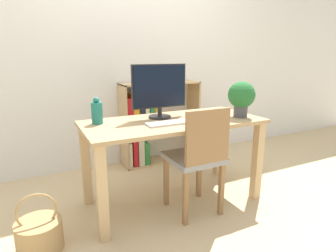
{
  "coord_description": "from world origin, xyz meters",
  "views": [
    {
      "loc": [
        -1.03,
        -1.99,
        1.25
      ],
      "look_at": [
        0.0,
        0.1,
        0.65
      ],
      "focal_mm": 30.0,
      "sensor_mm": 36.0,
      "label": 1
    }
  ],
  "objects_px": {
    "potted_plant": "(241,97)",
    "monitor": "(159,89)",
    "keyboard": "(169,123)",
    "vase": "(97,112)",
    "chair": "(198,156)",
    "basket": "(39,234)",
    "bookshelf": "(147,124)"
  },
  "relations": [
    {
      "from": "potted_plant",
      "to": "monitor",
      "type": "bearing_deg",
      "value": 155.82
    },
    {
      "from": "keyboard",
      "to": "vase",
      "type": "xyz_separation_m",
      "value": [
        -0.5,
        0.26,
        0.08
      ]
    },
    {
      "from": "keyboard",
      "to": "chair",
      "type": "distance_m",
      "value": 0.34
    },
    {
      "from": "keyboard",
      "to": "basket",
      "type": "distance_m",
      "value": 1.17
    },
    {
      "from": "monitor",
      "to": "basket",
      "type": "bearing_deg",
      "value": -161.65
    },
    {
      "from": "keyboard",
      "to": "basket",
      "type": "xyz_separation_m",
      "value": [
        -0.99,
        -0.1,
        -0.62
      ]
    },
    {
      "from": "vase",
      "to": "monitor",
      "type": "bearing_deg",
      "value": -1.63
    },
    {
      "from": "monitor",
      "to": "bookshelf",
      "type": "height_order",
      "value": "monitor"
    },
    {
      "from": "monitor",
      "to": "chair",
      "type": "distance_m",
      "value": 0.65
    },
    {
      "from": "keyboard",
      "to": "potted_plant",
      "type": "bearing_deg",
      "value": -3.63
    },
    {
      "from": "vase",
      "to": "basket",
      "type": "bearing_deg",
      "value": -144.42
    },
    {
      "from": "chair",
      "to": "bookshelf",
      "type": "relative_size",
      "value": 0.93
    },
    {
      "from": "bookshelf",
      "to": "chair",
      "type": "bearing_deg",
      "value": -92.88
    },
    {
      "from": "potted_plant",
      "to": "bookshelf",
      "type": "distance_m",
      "value": 1.22
    },
    {
      "from": "chair",
      "to": "keyboard",
      "type": "bearing_deg",
      "value": 143.64
    },
    {
      "from": "chair",
      "to": "basket",
      "type": "relative_size",
      "value": 2.16
    },
    {
      "from": "basket",
      "to": "vase",
      "type": "bearing_deg",
      "value": 35.58
    },
    {
      "from": "potted_plant",
      "to": "keyboard",
      "type": "bearing_deg",
      "value": 176.37
    },
    {
      "from": "potted_plant",
      "to": "chair",
      "type": "relative_size",
      "value": 0.35
    },
    {
      "from": "chair",
      "to": "vase",
      "type": "bearing_deg",
      "value": 156.9
    },
    {
      "from": "keyboard",
      "to": "potted_plant",
      "type": "height_order",
      "value": "potted_plant"
    },
    {
      "from": "potted_plant",
      "to": "basket",
      "type": "bearing_deg",
      "value": -178.16
    },
    {
      "from": "vase",
      "to": "bookshelf",
      "type": "distance_m",
      "value": 1.1
    },
    {
      "from": "chair",
      "to": "basket",
      "type": "distance_m",
      "value": 1.21
    },
    {
      "from": "potted_plant",
      "to": "bookshelf",
      "type": "bearing_deg",
      "value": 112.64
    },
    {
      "from": "keyboard",
      "to": "bookshelf",
      "type": "distance_m",
      "value": 1.07
    },
    {
      "from": "basket",
      "to": "bookshelf",
      "type": "bearing_deg",
      "value": 42.55
    },
    {
      "from": "potted_plant",
      "to": "chair",
      "type": "height_order",
      "value": "potted_plant"
    },
    {
      "from": "keyboard",
      "to": "chair",
      "type": "relative_size",
      "value": 0.42
    },
    {
      "from": "monitor",
      "to": "keyboard",
      "type": "bearing_deg",
      "value": -96.55
    },
    {
      "from": "monitor",
      "to": "keyboard",
      "type": "height_order",
      "value": "monitor"
    },
    {
      "from": "monitor",
      "to": "keyboard",
      "type": "xyz_separation_m",
      "value": [
        -0.03,
        -0.24,
        -0.24
      ]
    }
  ]
}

